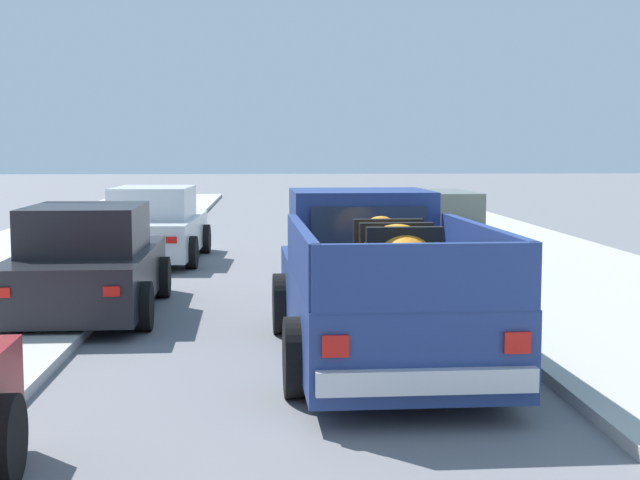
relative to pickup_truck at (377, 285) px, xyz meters
The scene contains 7 objects.
sidewalk_right 5.62m from the pickup_truck, 44.23° to the left, with size 4.92×60.00×0.12m, color #B2AFA8.
curb_left 6.25m from the pickup_truck, 141.20° to the left, with size 0.16×60.00×0.10m, color silver.
curb_right 4.93m from the pickup_truck, 52.95° to the left, with size 0.16×60.00×0.10m, color silver.
pickup_truck is the anchor object (origin of this frame).
car_left_near 6.89m from the pickup_truck, 74.94° to the left, with size 2.10×4.29×1.54m.
car_left_mid 9.53m from the pickup_truck, 111.87° to the left, with size 2.12×4.30×1.54m.
car_right_mid 4.70m from the pickup_truck, 142.61° to the left, with size 2.09×4.29×1.54m.
Camera 1 is at (-0.25, -1.71, 2.33)m, focal length 50.51 mm.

